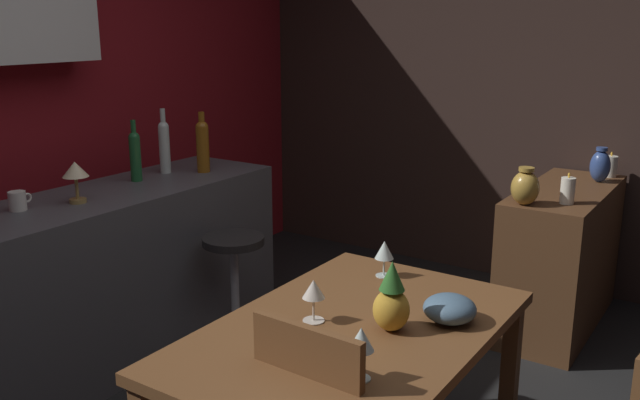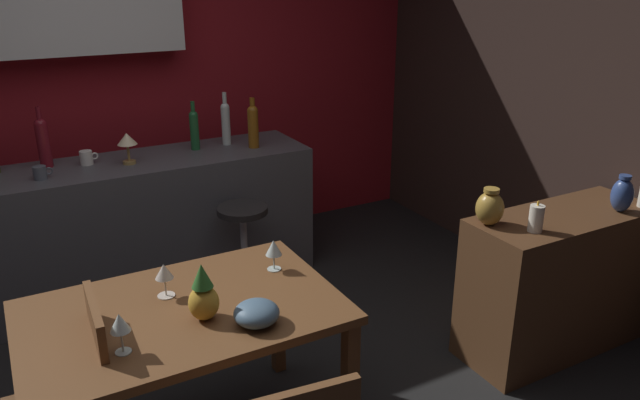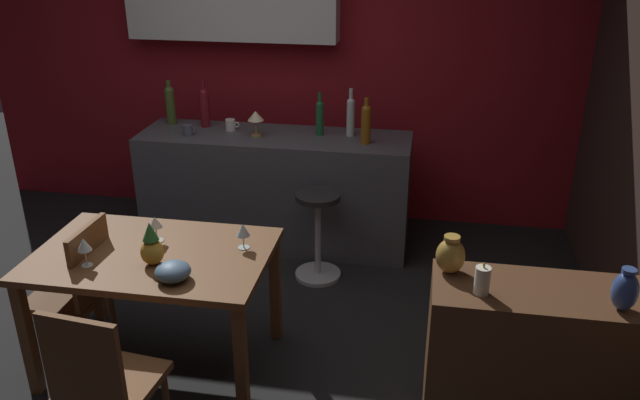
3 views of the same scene
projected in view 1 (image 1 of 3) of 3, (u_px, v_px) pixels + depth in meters
The scene contains 19 objects.
wall_side_right at pixel (493, 88), 4.61m from camera, with size 0.10×4.40×2.60m, color #33231E.
dining_table at pixel (351, 352), 2.32m from camera, with size 1.29×0.84×0.74m.
kitchen_counter at pixel (101, 281), 3.49m from camera, with size 2.10×0.60×0.90m, color #4C4C51.
sideboard_cabinet at pixel (560, 258), 3.95m from camera, with size 1.10×0.44×0.82m, color #56351E.
bar_stool at pixel (235, 293), 3.59m from camera, with size 0.34×0.34×0.66m.
wine_glass_left at pixel (384, 251), 2.73m from camera, with size 0.08×0.08×0.15m.
wine_glass_right at pixel (361, 341), 1.93m from camera, with size 0.08×0.08×0.16m.
wine_glass_center at pixel (314, 291), 2.31m from camera, with size 0.08×0.08×0.15m.
pineapple_centerpiece at pixel (391, 301), 2.25m from camera, with size 0.12×0.12×0.24m.
fruit_bowl at pixel (450, 309), 2.33m from camera, with size 0.18×0.18×0.09m, color slate.
wine_bottle_green at pixel (135, 153), 3.65m from camera, with size 0.06×0.06×0.33m.
wine_bottle_clear at pixel (164, 144), 3.85m from camera, with size 0.06×0.06×0.37m.
wine_bottle_amber at pixel (203, 144), 3.87m from camera, with size 0.07×0.07×0.34m.
cup_white at pixel (18, 201), 3.11m from camera, with size 0.11×0.08×0.09m.
counter_lamp at pixel (75, 173), 3.21m from camera, with size 0.12×0.12×0.20m.
pillar_candle_tall at pixel (610, 166), 4.14m from camera, with size 0.08×0.08×0.15m.
pillar_candle_short at pixel (568, 191), 3.52m from camera, with size 0.07×0.07×0.16m.
vase_brass at pixel (525, 187), 3.50m from camera, with size 0.14×0.14×0.20m.
vase_ceramic_blue at pixel (600, 166), 3.99m from camera, with size 0.12×0.12×0.21m.
Camera 1 is at (-1.97, -1.30, 1.74)m, focal length 38.33 mm.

